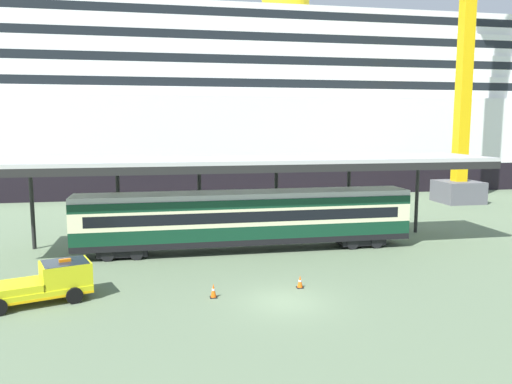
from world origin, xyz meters
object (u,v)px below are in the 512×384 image
(traffic_cone_mid, at_px, (300,282))
(dockside_crane, at_px, (474,7))
(service_truck, at_px, (46,282))
(train_carriage, at_px, (246,218))
(traffic_cone_near, at_px, (213,291))
(cruise_ship, at_px, (261,110))

(traffic_cone_mid, xyz_separation_m, dockside_crane, (26.39, 25.59, 20.80))
(dockside_crane, bearing_deg, service_truck, -147.27)
(train_carriage, bearing_deg, service_truck, -144.47)
(train_carriage, bearing_deg, traffic_cone_near, -109.53)
(cruise_ship, height_order, traffic_cone_near, cruise_ship)
(train_carriage, distance_m, traffic_cone_mid, 8.87)
(dockside_crane, bearing_deg, traffic_cone_mid, -135.87)
(traffic_cone_mid, distance_m, dockside_crane, 42.24)
(cruise_ship, bearing_deg, service_truck, -113.15)
(service_truck, distance_m, traffic_cone_near, 8.24)
(traffic_cone_mid, bearing_deg, service_truck, 178.31)
(traffic_cone_mid, height_order, dockside_crane, dockside_crane)
(cruise_ship, height_order, traffic_cone_mid, cruise_ship)
(traffic_cone_near, relative_size, dockside_crane, 0.01)
(cruise_ship, xyz_separation_m, service_truck, (-20.66, -48.32, -9.85))
(traffic_cone_near, bearing_deg, cruise_ship, 75.78)
(train_carriage, height_order, service_truck, train_carriage)
(service_truck, xyz_separation_m, traffic_cone_mid, (12.85, -0.38, -0.66))
(traffic_cone_mid, bearing_deg, cruise_ship, 80.90)
(service_truck, relative_size, dockside_crane, 0.09)
(traffic_cone_near, distance_m, dockside_crane, 45.69)
(dockside_crane, bearing_deg, traffic_cone_near, -139.82)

